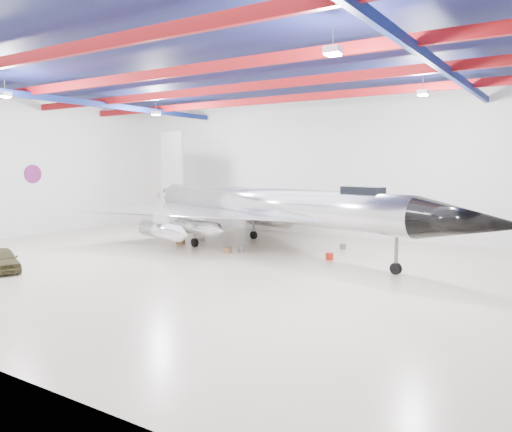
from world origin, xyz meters
The scene contains 14 objects.
floor centered at (0.00, 0.00, 0.00)m, with size 40.00×40.00×0.00m, color #C2B29A.
wall_back centered at (0.00, 15.00, 5.50)m, with size 40.00×40.00×0.00m, color silver.
wall_left centered at (-20.00, 0.00, 5.50)m, with size 30.00×30.00×0.00m, color silver.
ceiling centered at (0.00, 0.00, 11.00)m, with size 40.00×40.00×0.00m, color #0A0F38.
ceiling_structure centered at (0.00, 0.00, 10.32)m, with size 39.50×29.50×1.08m.
wall_roundel centered at (-19.94, 2.00, 5.00)m, with size 1.50×1.50×0.10m, color #B21414.
jet_aircraft centered at (-0.04, 5.90, 2.78)m, with size 30.49×21.82×8.48m.
jeep centered at (-8.56, -7.52, 0.63)m, with size 1.49×3.71×1.26m, color #3D391E.
crate_ply centered at (-6.71, 4.86, 0.19)m, with size 0.55×0.44×0.39m, color olive.
engine_drum centered at (-0.96, 4.32, 0.22)m, with size 0.48×0.48×0.43m, color #59595B.
crate_small centered at (-6.21, 6.70, 0.15)m, with size 0.42×0.33×0.29m, color #59595B.
tool_chest centered at (5.02, 5.07, 0.22)m, with size 0.48×0.48×0.43m, color #A41C10.
oil_barrel centered at (-1.68, 3.75, 0.17)m, with size 0.48×0.38×0.34m, color olive.
spares_box centered at (4.15, 9.17, 0.18)m, with size 0.40×0.40×0.36m, color #59595B.
Camera 1 is at (17.37, -22.41, 5.74)m, focal length 35.00 mm.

